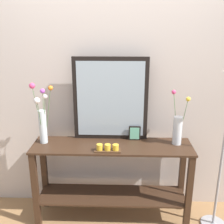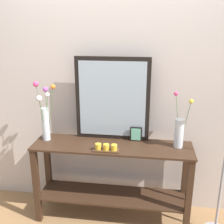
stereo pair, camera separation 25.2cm
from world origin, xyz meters
The scene contains 8 objects.
ground_plane centered at (0.00, 0.00, -0.01)m, with size 7.00×6.00×0.02m, color #997047.
wall_back centered at (0.00, 0.32, 1.35)m, with size 6.40×0.08×2.70m, color beige.
console_table centered at (0.00, 0.00, 0.52)m, with size 1.55×0.40×0.82m.
mirror_leaning centered at (-0.02, 0.17, 1.24)m, with size 0.73×0.03×0.83m.
tall_vase_left centered at (-0.67, 0.04, 1.08)m, with size 0.23×0.18×0.59m.
vase_right centered at (0.63, 0.06, 0.99)m, with size 0.19×0.14×0.52m.
candle_tray centered at (-0.04, -0.13, 0.85)m, with size 0.24×0.09×0.07m.
picture_frame_small centered at (0.22, 0.13, 0.90)m, with size 0.12×0.01×0.15m.
Camera 1 is at (0.08, -2.40, 1.94)m, focal length 43.62 mm.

